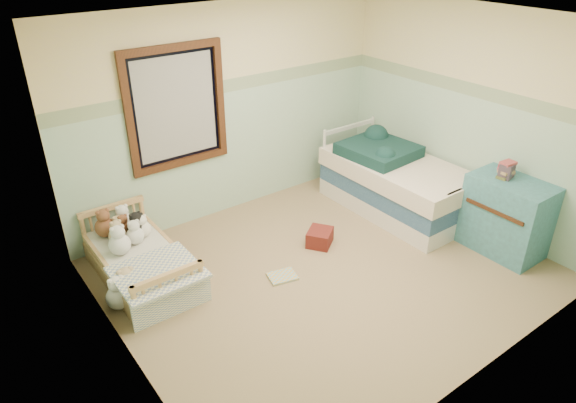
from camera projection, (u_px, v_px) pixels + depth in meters
floor at (326, 272)px, 5.45m from camera, size 4.20×3.60×0.02m
ceiling at (337, 21)px, 4.25m from camera, size 4.20×3.60×0.02m
wall_back at (231, 112)px, 6.12m from camera, size 4.20×0.04×2.50m
wall_front at (502, 247)px, 3.58m from camera, size 4.20×0.04×2.50m
wall_left at (111, 232)px, 3.75m from camera, size 0.04×3.60×2.50m
wall_right at (469, 117)px, 5.96m from camera, size 0.04×3.60×2.50m
wainscot_mint at (234, 152)px, 6.35m from camera, size 4.20×0.01×1.50m
border_strip at (230, 85)px, 5.96m from camera, size 4.20×0.01×0.15m
window_frame at (177, 108)px, 5.63m from camera, size 1.16×0.06×1.36m
window_blinds at (176, 108)px, 5.64m from camera, size 0.92×0.01×1.12m
toddler_bed_frame at (142, 270)px, 5.31m from camera, size 0.72×1.44×0.18m
toddler_mattress at (140, 257)px, 5.23m from camera, size 0.66×1.38×0.12m
patchwork_quilt at (157, 272)px, 4.88m from camera, size 0.78×0.72×0.03m
plush_bed_brown at (105, 227)px, 5.43m from camera, size 0.21×0.21×0.21m
plush_bed_white at (124, 222)px, 5.54m from camera, size 0.20×0.20×0.20m
plush_bed_tan at (118, 236)px, 5.31m from camera, size 0.18×0.18×0.18m
plush_bed_dark at (139, 229)px, 5.43m from camera, size 0.19×0.19×0.19m
plush_floor_cream at (119, 297)px, 4.87m from camera, size 0.24×0.24×0.24m
plush_floor_tan at (128, 289)px, 4.97m from camera, size 0.25×0.25×0.25m
twin_bed_frame at (394, 202)px, 6.56m from camera, size 0.92×1.85×0.22m
twin_boxspring at (396, 186)px, 6.45m from camera, size 0.92×1.85×0.22m
twin_mattress at (398, 170)px, 6.35m from camera, size 0.96×1.88×0.22m
teal_blanket at (379, 150)px, 6.45m from camera, size 0.84×0.89×0.14m
dresser at (506, 216)px, 5.61m from camera, size 0.53×0.84×0.84m
book_stack at (507, 171)px, 5.45m from camera, size 0.18×0.15×0.16m
red_pillow at (320, 237)px, 5.85m from camera, size 0.38×0.38×0.18m
floor_book at (282, 276)px, 5.33m from camera, size 0.33×0.28×0.03m
extra_plush_0 at (143, 229)px, 5.43m from camera, size 0.17×0.17×0.17m
extra_plush_1 at (137, 228)px, 5.42m from camera, size 0.20×0.20×0.20m
extra_plush_2 at (135, 236)px, 5.31m from camera, size 0.18×0.18×0.18m
extra_plush_3 at (120, 244)px, 5.13m from camera, size 0.22×0.22×0.22m
extra_plush_4 at (124, 228)px, 5.47m from camera, size 0.16×0.16×0.16m
extra_plush_5 at (119, 228)px, 5.47m from camera, size 0.15×0.15×0.15m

